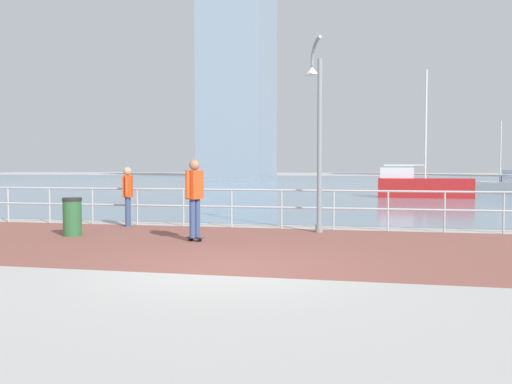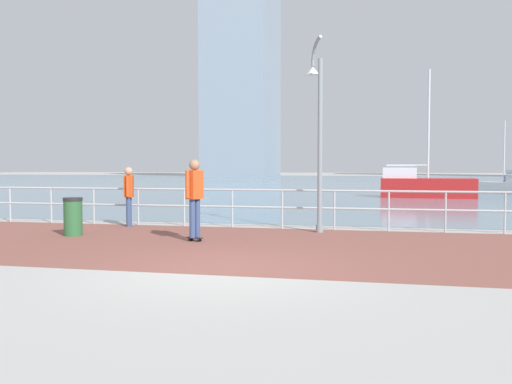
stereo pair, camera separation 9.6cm
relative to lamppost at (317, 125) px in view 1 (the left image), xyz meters
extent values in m
plane|color=#ADAAA5|center=(-0.99, 34.70, -2.76)|extent=(220.00, 220.00, 0.00)
cube|color=brown|center=(-0.99, -2.71, -2.76)|extent=(28.00, 6.32, 0.01)
cube|color=#6B899E|center=(-0.99, 45.45, -2.76)|extent=(180.00, 88.00, 0.00)
cylinder|color=#B2BCC1|center=(-9.39, 0.45, -2.24)|extent=(0.05, 0.05, 1.04)
cylinder|color=#B2BCC1|center=(-7.99, 0.45, -2.24)|extent=(0.05, 0.05, 1.04)
cylinder|color=#B2BCC1|center=(-6.59, 0.45, -2.24)|extent=(0.05, 0.05, 1.04)
cylinder|color=#B2BCC1|center=(-5.19, 0.45, -2.24)|extent=(0.05, 0.05, 1.04)
cylinder|color=#B2BCC1|center=(-3.79, 0.45, -2.24)|extent=(0.05, 0.05, 1.04)
cylinder|color=#B2BCC1|center=(-2.39, 0.45, -2.24)|extent=(0.05, 0.05, 1.04)
cylinder|color=#B2BCC1|center=(-0.99, 0.45, -2.24)|extent=(0.05, 0.05, 1.04)
cylinder|color=#B2BCC1|center=(0.41, 0.45, -2.24)|extent=(0.05, 0.05, 1.04)
cylinder|color=#B2BCC1|center=(1.81, 0.45, -2.24)|extent=(0.05, 0.05, 1.04)
cylinder|color=#B2BCC1|center=(3.21, 0.45, -2.24)|extent=(0.05, 0.05, 1.04)
cylinder|color=#B2BCC1|center=(4.61, 0.45, -2.24)|extent=(0.05, 0.05, 1.04)
cylinder|color=#B2BCC1|center=(-0.99, 0.45, -1.72)|extent=(25.20, 0.06, 0.06)
cylinder|color=#B2BCC1|center=(-0.99, 0.45, -2.19)|extent=(25.20, 0.06, 0.06)
cylinder|color=gray|center=(0.08, -0.15, -2.66)|extent=(0.19, 0.19, 0.20)
cylinder|color=gray|center=(0.08, -0.15, -0.56)|extent=(0.12, 0.12, 4.40)
cylinder|color=gray|center=(0.04, -0.08, 2.18)|extent=(0.16, 0.20, 0.11)
cylinder|color=gray|center=(-0.03, 0.05, 2.13)|extent=(0.16, 0.21, 0.15)
cylinder|color=gray|center=(-0.08, 0.17, 2.05)|extent=(0.16, 0.20, 0.18)
cylinder|color=gray|center=(-0.13, 0.26, 1.93)|extent=(0.15, 0.18, 0.19)
cylinder|color=gray|center=(-0.16, 0.32, 1.79)|extent=(0.13, 0.15, 0.19)
cylinder|color=gray|center=(-0.17, 0.33, 1.63)|extent=(0.11, 0.11, 0.17)
cone|color=silver|center=(-0.17, 0.33, 1.43)|extent=(0.36, 0.36, 0.22)
cylinder|color=black|center=(-2.38, -2.39, -2.73)|extent=(0.07, 0.05, 0.06)
cylinder|color=black|center=(-2.41, -2.46, -2.73)|extent=(0.07, 0.05, 0.06)
cylinder|color=black|center=(-2.61, -2.29, -2.73)|extent=(0.07, 0.05, 0.06)
cylinder|color=black|center=(-2.64, -2.36, -2.73)|extent=(0.07, 0.05, 0.06)
cube|color=black|center=(-2.51, -2.38, -2.68)|extent=(0.41, 0.26, 0.02)
cylinder|color=#384C7A|center=(-2.48, -2.30, -2.24)|extent=(0.17, 0.17, 0.86)
cylinder|color=#384C7A|center=(-2.54, -2.45, -2.24)|extent=(0.17, 0.17, 0.86)
cube|color=#D84C1E|center=(-2.51, -2.38, -1.49)|extent=(0.36, 0.41, 0.64)
cylinder|color=#D84C1E|center=(-2.42, -2.16, -1.47)|extent=(0.12, 0.12, 0.61)
cylinder|color=#D84C1E|center=(-2.60, -2.59, -1.47)|extent=(0.12, 0.12, 0.61)
sphere|color=#A37A5B|center=(-2.51, -2.38, -1.04)|extent=(0.24, 0.24, 0.24)
cylinder|color=#384C7A|center=(-5.33, 0.17, -2.35)|extent=(0.16, 0.16, 0.83)
cylinder|color=#384C7A|center=(-5.29, 0.02, -2.35)|extent=(0.16, 0.16, 0.83)
cube|color=#D84C1E|center=(-5.31, 0.10, -1.63)|extent=(0.33, 0.39, 0.61)
cylinder|color=#D84C1E|center=(-5.37, 0.32, -1.61)|extent=(0.11, 0.11, 0.58)
cylinder|color=#D84C1E|center=(-5.24, -0.12, -1.61)|extent=(0.11, 0.11, 0.58)
sphere|color=tan|center=(-5.31, 0.10, -1.21)|extent=(0.23, 0.23, 0.23)
cylinder|color=#2D6638|center=(-5.72, -2.08, -2.34)|extent=(0.44, 0.44, 0.85)
cylinder|color=#262628|center=(-5.72, -2.08, -1.87)|extent=(0.46, 0.46, 0.08)
cube|color=white|center=(9.63, 22.53, -2.41)|extent=(2.90, 3.17, 0.70)
cylinder|color=silver|center=(9.63, 22.53, -0.10)|extent=(0.08, 0.08, 3.91)
cylinder|color=silver|center=(10.10, 21.98, -1.59)|extent=(1.00, 1.17, 0.06)
cube|color=#B21E1E|center=(4.39, 16.37, -2.23)|extent=(5.02, 1.82, 1.06)
cube|color=silver|center=(2.91, 16.46, -1.41)|extent=(1.84, 1.17, 0.59)
cylinder|color=silver|center=(4.39, 16.37, 1.23)|extent=(0.12, 0.12, 5.87)
cylinder|color=silver|center=(3.30, 16.43, -1.00)|extent=(2.22, 0.23, 0.09)
cube|color=#8493A3|center=(-21.74, 80.86, 17.33)|extent=(11.25, 17.22, 40.19)
camera|label=1|loc=(1.25, -13.62, -1.09)|focal=36.99mm
camera|label=2|loc=(1.34, -13.60, -1.09)|focal=36.99mm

